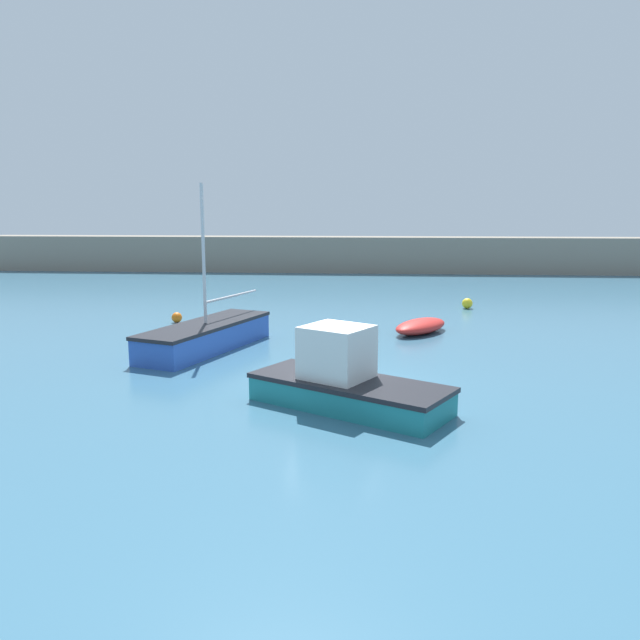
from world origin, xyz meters
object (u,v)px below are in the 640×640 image
Objects in this scene: open_tender_yellow at (421,326)px; cabin_cruiser_white at (345,381)px; sailboat_tall_mast at (206,336)px; mooring_buoy_orange at (177,317)px; mooring_buoy_yellow at (467,303)px.

cabin_cruiser_white is at bearing -159.80° from open_tender_yellow.
sailboat_tall_mast reaches higher than mooring_buoy_orange.
sailboat_tall_mast is at bearing 160.69° from cabin_cruiser_white.
mooring_buoy_yellow is at bearing 20.27° from mooring_buoy_orange.
cabin_cruiser_white is 11.79× the size of mooring_buoy_orange.
mooring_buoy_orange is (-7.72, 11.06, -0.44)m from cabin_cruiser_white.
cabin_cruiser_white is (-2.65, -9.55, 0.38)m from open_tender_yellow.
sailboat_tall_mast is 7.88m from cabin_cruiser_white.
mooring_buoy_orange is at bearing 155.31° from cabin_cruiser_white.
sailboat_tall_mast reaches higher than open_tender_yellow.
sailboat_tall_mast is 14.48m from mooring_buoy_yellow.
sailboat_tall_mast is (-7.75, -3.54, 0.22)m from open_tender_yellow.
sailboat_tall_mast is 12.43× the size of mooring_buoy_yellow.
open_tender_yellow is 0.61× the size of cabin_cruiser_white.
mooring_buoy_yellow is (10.55, 9.92, -0.24)m from sailboat_tall_mast.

